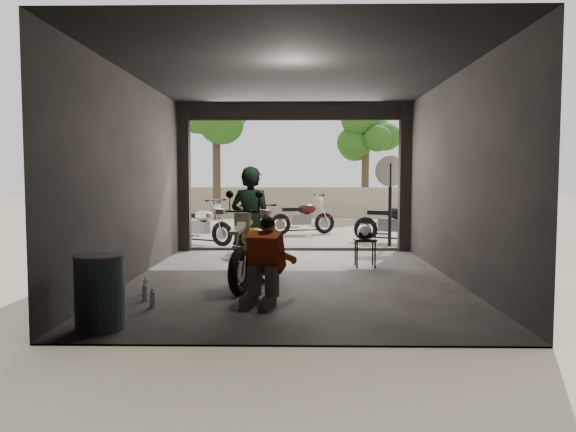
{
  "coord_description": "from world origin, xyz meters",
  "views": [
    {
      "loc": [
        0.08,
        -8.75,
        1.62
      ],
      "look_at": [
        -0.08,
        0.6,
        0.97
      ],
      "focal_mm": 35.0,
      "sensor_mm": 36.0,
      "label": 1
    }
  ],
  "objects_px": {
    "main_bike": "(257,247)",
    "sign_post": "(390,187)",
    "left_bike": "(250,231)",
    "stool": "(365,243)",
    "oil_drum": "(100,294)",
    "outside_bike_b": "(303,214)",
    "mechanic": "(263,263)",
    "helmet": "(364,232)",
    "outside_bike_a": "(200,222)",
    "outside_bike_c": "(393,219)",
    "rider": "(251,225)"
  },
  "relations": [
    {
      "from": "left_bike",
      "to": "mechanic",
      "type": "height_order",
      "value": "left_bike"
    },
    {
      "from": "oil_drum",
      "to": "outside_bike_b",
      "type": "bearing_deg",
      "value": 77.43
    },
    {
      "from": "rider",
      "to": "left_bike",
      "type": "bearing_deg",
      "value": -69.08
    },
    {
      "from": "mechanic",
      "to": "sign_post",
      "type": "height_order",
      "value": "sign_post"
    },
    {
      "from": "stool",
      "to": "outside_bike_a",
      "type": "bearing_deg",
      "value": 136.38
    },
    {
      "from": "helmet",
      "to": "oil_drum",
      "type": "distance_m",
      "value": 5.31
    },
    {
      "from": "outside_bike_a",
      "to": "outside_bike_c",
      "type": "relative_size",
      "value": 0.94
    },
    {
      "from": "main_bike",
      "to": "oil_drum",
      "type": "distance_m",
      "value": 2.83
    },
    {
      "from": "outside_bike_b",
      "to": "oil_drum",
      "type": "bearing_deg",
      "value": 147.13
    },
    {
      "from": "main_bike",
      "to": "outside_bike_a",
      "type": "relative_size",
      "value": 1.09
    },
    {
      "from": "outside_bike_b",
      "to": "helmet",
      "type": "bearing_deg",
      "value": 170.0
    },
    {
      "from": "outside_bike_b",
      "to": "helmet",
      "type": "xyz_separation_m",
      "value": [
        1.05,
        -5.78,
        0.08
      ]
    },
    {
      "from": "outside_bike_c",
      "to": "helmet",
      "type": "relative_size",
      "value": 6.42
    },
    {
      "from": "stool",
      "to": "mechanic",
      "type": "bearing_deg",
      "value": -118.7
    },
    {
      "from": "left_bike",
      "to": "mechanic",
      "type": "bearing_deg",
      "value": -106.88
    },
    {
      "from": "left_bike",
      "to": "sign_post",
      "type": "distance_m",
      "value": 3.56
    },
    {
      "from": "left_bike",
      "to": "rider",
      "type": "height_order",
      "value": "rider"
    },
    {
      "from": "outside_bike_a",
      "to": "oil_drum",
      "type": "height_order",
      "value": "outside_bike_a"
    },
    {
      "from": "rider",
      "to": "helmet",
      "type": "height_order",
      "value": "rider"
    },
    {
      "from": "main_bike",
      "to": "mechanic",
      "type": "relative_size",
      "value": 1.64
    },
    {
      "from": "main_bike",
      "to": "helmet",
      "type": "distance_m",
      "value": 2.52
    },
    {
      "from": "rider",
      "to": "sign_post",
      "type": "relative_size",
      "value": 0.85
    },
    {
      "from": "outside_bike_b",
      "to": "oil_drum",
      "type": "height_order",
      "value": "outside_bike_b"
    },
    {
      "from": "main_bike",
      "to": "mechanic",
      "type": "distance_m",
      "value": 1.25
    },
    {
      "from": "outside_bike_c",
      "to": "oil_drum",
      "type": "distance_m",
      "value": 9.01
    },
    {
      "from": "left_bike",
      "to": "rider",
      "type": "distance_m",
      "value": 2.57
    },
    {
      "from": "outside_bike_c",
      "to": "mechanic",
      "type": "xyz_separation_m",
      "value": [
        -2.74,
        -6.7,
        -0.05
      ]
    },
    {
      "from": "outside_bike_a",
      "to": "stool",
      "type": "xyz_separation_m",
      "value": [
        3.52,
        -3.36,
        -0.1
      ]
    },
    {
      "from": "outside_bike_b",
      "to": "mechanic",
      "type": "relative_size",
      "value": 1.55
    },
    {
      "from": "helmet",
      "to": "sign_post",
      "type": "distance_m",
      "value": 3.01
    },
    {
      "from": "outside_bike_a",
      "to": "left_bike",
      "type": "bearing_deg",
      "value": -117.65
    },
    {
      "from": "mechanic",
      "to": "sign_post",
      "type": "xyz_separation_m",
      "value": [
        2.53,
        5.79,
        0.85
      ]
    },
    {
      "from": "left_bike",
      "to": "stool",
      "type": "xyz_separation_m",
      "value": [
        2.14,
        -1.16,
        -0.1
      ]
    },
    {
      "from": "left_bike",
      "to": "stool",
      "type": "bearing_deg",
      "value": -52.25
    },
    {
      "from": "helmet",
      "to": "outside_bike_a",
      "type": "bearing_deg",
      "value": 144.53
    },
    {
      "from": "left_bike",
      "to": "outside_bike_a",
      "type": "height_order",
      "value": "left_bike"
    },
    {
      "from": "left_bike",
      "to": "main_bike",
      "type": "bearing_deg",
      "value": -107.23
    },
    {
      "from": "sign_post",
      "to": "oil_drum",
      "type": "bearing_deg",
      "value": -133.76
    },
    {
      "from": "main_bike",
      "to": "sign_post",
      "type": "relative_size",
      "value": 0.85
    },
    {
      "from": "left_bike",
      "to": "outside_bike_b",
      "type": "xyz_separation_m",
      "value": [
        1.08,
        4.65,
        0.01
      ]
    },
    {
      "from": "left_bike",
      "to": "outside_bike_a",
      "type": "bearing_deg",
      "value": 98.18
    },
    {
      "from": "outside_bike_a",
      "to": "outside_bike_c",
      "type": "xyz_separation_m",
      "value": [
        4.63,
        0.36,
        0.04
      ]
    },
    {
      "from": "main_bike",
      "to": "outside_bike_c",
      "type": "distance_m",
      "value": 6.19
    },
    {
      "from": "rider",
      "to": "sign_post",
      "type": "xyz_separation_m",
      "value": [
        2.81,
        4.18,
        0.5
      ]
    },
    {
      "from": "main_bike",
      "to": "outside_bike_b",
      "type": "bearing_deg",
      "value": 100.25
    },
    {
      "from": "outside_bike_b",
      "to": "left_bike",
      "type": "bearing_deg",
      "value": 146.6
    },
    {
      "from": "rider",
      "to": "mechanic",
      "type": "relative_size",
      "value": 1.65
    },
    {
      "from": "outside_bike_b",
      "to": "outside_bike_c",
      "type": "distance_m",
      "value": 3.01
    },
    {
      "from": "main_bike",
      "to": "mechanic",
      "type": "bearing_deg",
      "value": -66.28
    },
    {
      "from": "outside_bike_c",
      "to": "outside_bike_b",
      "type": "bearing_deg",
      "value": 73.4
    }
  ]
}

